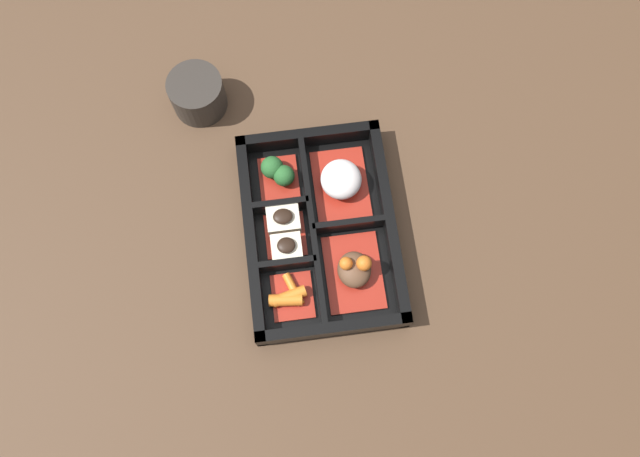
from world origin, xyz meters
name	(u,v)px	position (x,y,z in m)	size (l,w,h in m)	color
ground_plane	(320,234)	(0.00, 0.00, 0.00)	(3.00, 3.00, 0.00)	#4C3523
bento_base	(320,233)	(0.00, 0.00, 0.01)	(0.28, 0.20, 0.01)	black
bento_rim	(318,230)	(0.00, 0.00, 0.02)	(0.28, 0.20, 0.04)	black
bowl_rice	(341,181)	(-0.06, 0.04, 0.03)	(0.11, 0.07, 0.04)	maroon
bowl_stew	(354,270)	(0.06, 0.04, 0.03)	(0.11, 0.07, 0.05)	maroon
bowl_greens	(278,173)	(-0.09, -0.05, 0.03)	(0.07, 0.05, 0.04)	maroon
bowl_tofu	(285,234)	(0.00, -0.05, 0.03)	(0.08, 0.05, 0.04)	maroon
bowl_carrots	(290,296)	(0.09, -0.05, 0.02)	(0.06, 0.06, 0.02)	maroon
tea_cup	(197,94)	(-0.22, -0.15, 0.03)	(0.08, 0.08, 0.06)	#2D2823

